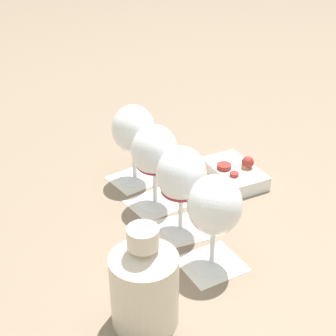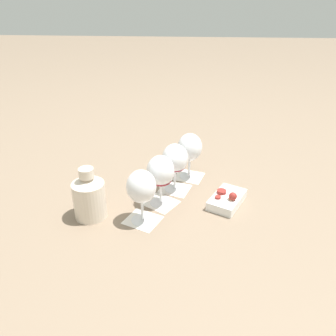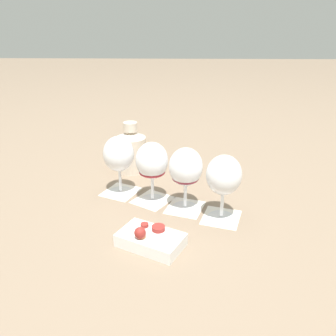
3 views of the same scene
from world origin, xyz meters
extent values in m
plane|color=#7F6B56|center=(0.00, 0.00, 0.00)|extent=(8.00, 8.00, 0.00)
cube|color=silver|center=(-0.15, 0.07, 0.00)|extent=(0.13, 0.14, 0.00)
cube|color=silver|center=(-0.04, 0.02, 0.00)|extent=(0.14, 0.14, 0.00)
cube|color=silver|center=(0.05, -0.02, 0.00)|extent=(0.13, 0.13, 0.00)
cube|color=silver|center=(0.15, -0.07, 0.00)|extent=(0.13, 0.13, 0.00)
cylinder|color=white|center=(-0.15, 0.07, 0.00)|extent=(0.08, 0.08, 0.01)
cylinder|color=white|center=(-0.15, 0.07, 0.05)|extent=(0.01, 0.01, 0.08)
ellipsoid|color=white|center=(-0.15, 0.07, 0.13)|extent=(0.10, 0.10, 0.11)
ellipsoid|color=#CC515C|center=(-0.15, 0.07, 0.10)|extent=(0.08, 0.08, 0.05)
cylinder|color=white|center=(-0.04, 0.02, 0.00)|extent=(0.08, 0.08, 0.01)
cylinder|color=white|center=(-0.04, 0.02, 0.05)|extent=(0.01, 0.01, 0.08)
ellipsoid|color=white|center=(-0.04, 0.02, 0.13)|extent=(0.10, 0.10, 0.11)
ellipsoid|color=maroon|center=(-0.04, 0.02, 0.09)|extent=(0.08, 0.08, 0.02)
cylinder|color=white|center=(0.05, -0.02, 0.00)|extent=(0.08, 0.08, 0.01)
cylinder|color=white|center=(0.05, -0.02, 0.05)|extent=(0.01, 0.01, 0.08)
ellipsoid|color=white|center=(0.05, -0.02, 0.13)|extent=(0.10, 0.10, 0.11)
ellipsoid|color=maroon|center=(0.05, -0.02, 0.10)|extent=(0.08, 0.08, 0.03)
cylinder|color=white|center=(0.15, -0.07, 0.00)|extent=(0.08, 0.08, 0.01)
cylinder|color=white|center=(0.15, -0.07, 0.05)|extent=(0.01, 0.01, 0.08)
ellipsoid|color=white|center=(0.15, -0.07, 0.13)|extent=(0.10, 0.10, 0.11)
ellipsoid|color=#511828|center=(0.15, -0.07, 0.10)|extent=(0.08, 0.08, 0.04)
cylinder|color=beige|center=(-0.14, 0.25, 0.06)|extent=(0.11, 0.11, 0.13)
cone|color=beige|center=(-0.14, 0.25, 0.14)|extent=(0.11, 0.11, 0.02)
cylinder|color=beige|center=(-0.14, 0.25, 0.16)|extent=(0.05, 0.05, 0.03)
cube|color=white|center=(-0.03, -0.21, 0.02)|extent=(0.18, 0.15, 0.03)
cylinder|color=#B2703D|center=(-0.05, -0.22, 0.04)|extent=(0.02, 0.02, 0.01)
cylinder|color=maroon|center=(-0.05, -0.18, 0.04)|extent=(0.02, 0.02, 0.01)
sphere|color=maroon|center=(-0.06, -0.23, 0.05)|extent=(0.03, 0.03, 0.03)
cylinder|color=maroon|center=(-0.02, -0.19, 0.04)|extent=(0.03, 0.03, 0.01)
camera|label=1|loc=(-0.51, 0.70, 0.62)|focal=55.00mm
camera|label=2|loc=(-1.09, -0.07, 0.70)|focal=38.00mm
camera|label=3|loc=(0.03, -0.93, 0.51)|focal=38.00mm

